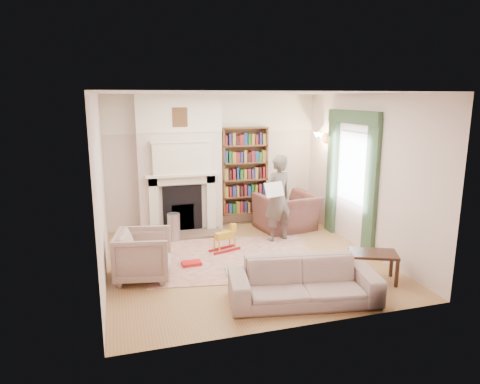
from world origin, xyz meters
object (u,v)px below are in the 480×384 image
object	(u,v)px
man_reading	(278,198)
coffee_table	(372,266)
armchair_reading	(287,212)
sofa	(304,282)
rocking_horse	(225,238)
armchair_left	(144,255)
bookcase	(244,171)
paraffin_heater	(174,227)

from	to	relation	value
man_reading	coffee_table	distance (m)	2.36
armchair_reading	sofa	distance (m)	3.28
sofa	rocking_horse	distance (m)	2.26
armchair_left	rocking_horse	xyz separation A→B (m)	(1.48, 0.79, -0.13)
armchair_reading	rocking_horse	xyz separation A→B (m)	(-1.58, -0.91, -0.13)
man_reading	armchair_reading	bearing A→B (deg)	-143.13
armchair_left	man_reading	world-z (taller)	man_reading
bookcase	coffee_table	world-z (taller)	bookcase
sofa	rocking_horse	size ratio (longest dim) A/B	3.60
bookcase	armchair_left	xyz separation A→B (m)	(-2.34, -2.38, -0.80)
armchair_reading	man_reading	size ratio (longest dim) A/B	0.69
sofa	bookcase	bearing A→B (deg)	95.13
sofa	paraffin_heater	world-z (taller)	sofa
armchair_left	paraffin_heater	bearing A→B (deg)	-12.37
armchair_reading	armchair_left	xyz separation A→B (m)	(-3.06, -1.70, -0.00)
rocking_horse	armchair_left	bearing A→B (deg)	-170.55
armchair_reading	sofa	bearing A→B (deg)	61.58
armchair_reading	man_reading	distance (m)	0.88
rocking_horse	sofa	bearing A→B (deg)	-94.70
bookcase	coffee_table	size ratio (longest dim) A/B	2.64
paraffin_heater	man_reading	bearing A→B (deg)	-15.16
bookcase	armchair_reading	size ratio (longest dim) A/B	1.59
rocking_horse	armchair_reading	bearing A→B (deg)	11.37
sofa	armchair_reading	bearing A→B (deg)	81.37
coffee_table	armchair_left	bearing A→B (deg)	-173.59
bookcase	rocking_horse	size ratio (longest dim) A/B	3.32
armchair_left	rocking_horse	world-z (taller)	armchair_left
man_reading	rocking_horse	size ratio (longest dim) A/B	3.02
coffee_table	man_reading	bearing A→B (deg)	132.19
coffee_table	rocking_horse	xyz separation A→B (m)	(-1.84, 1.85, 0.02)
armchair_reading	paraffin_heater	size ratio (longest dim) A/B	2.12
armchair_left	rocking_horse	size ratio (longest dim) A/B	1.48
rocking_horse	bookcase	bearing A→B (deg)	43.02
sofa	rocking_horse	bearing A→B (deg)	113.80
armchair_left	sofa	xyz separation A→B (m)	(2.02, -1.41, -0.08)
armchair_left	paraffin_heater	world-z (taller)	armchair_left
bookcase	paraffin_heater	size ratio (longest dim) A/B	3.36
man_reading	rocking_horse	distance (m)	1.32
bookcase	paraffin_heater	bearing A→B (deg)	-155.56
coffee_table	rocking_horse	world-z (taller)	rocking_horse
armchair_left	sofa	distance (m)	2.46
coffee_table	sofa	bearing A→B (deg)	-140.99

